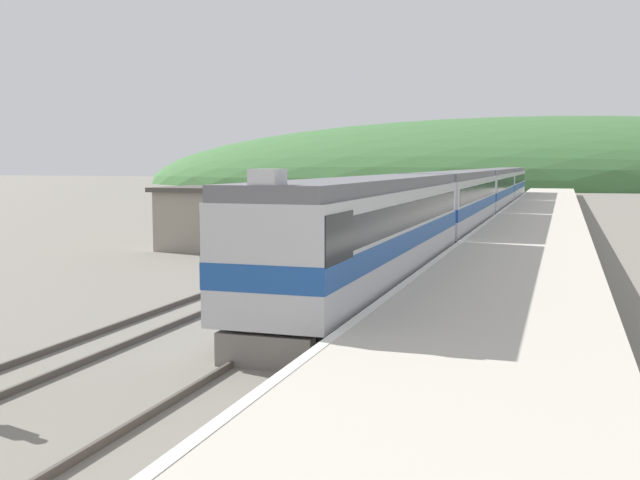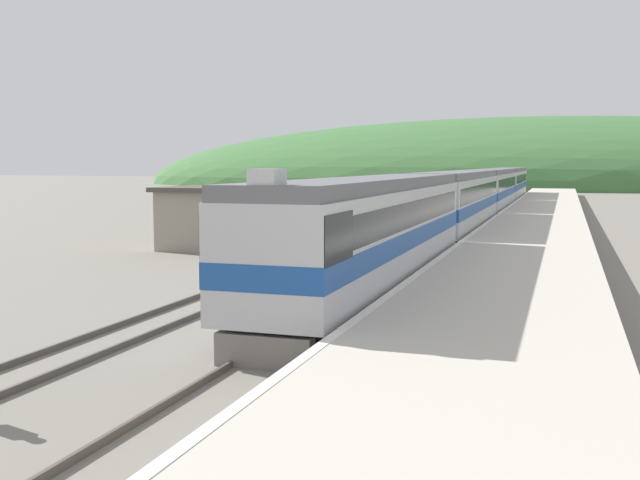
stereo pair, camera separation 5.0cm
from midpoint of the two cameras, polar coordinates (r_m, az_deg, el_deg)
name	(u,v)px [view 2 (the right image)]	position (r m, az deg, el deg)	size (l,w,h in m)	color
track_main	(488,216)	(65.74, 12.67, 1.77)	(1.52, 180.00, 0.16)	#4C443D
track_siding	(432,215)	(66.37, 8.58, 1.89)	(1.52, 180.00, 0.16)	#4C443D
platform	(534,234)	(45.50, 16.02, 0.44)	(5.99, 140.00, 0.97)	#BCB5A5
distant_hills	(534,186)	(164.41, 16.03, 4.01)	(176.74, 79.53, 28.59)	#3D6B38
station_shed	(245,218)	(39.80, -5.69, 1.66)	(8.94, 4.88, 3.34)	gray
express_train_lead_car	(371,232)	(25.71, 3.97, 0.63)	(2.97, 20.15, 4.46)	black
carriage_second	(457,202)	(46.79, 10.46, 2.87)	(2.96, 20.59, 4.10)	black
carriage_third	(491,190)	(68.11, 12.91, 3.71)	(2.96, 20.59, 4.10)	black
carriage_fourth	(509,184)	(89.51, 14.20, 4.15)	(2.96, 20.59, 4.10)	black
siding_train	(408,201)	(55.89, 6.78, 3.00)	(2.90, 42.62, 3.58)	black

